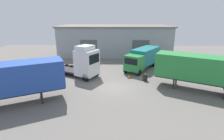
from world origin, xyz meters
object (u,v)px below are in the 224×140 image
object	(u,v)px
oil_drum	(145,77)
gravel_pile	(44,64)
traffic_cone	(129,76)
container_trailer_grey	(6,80)
box_truck_green	(143,58)
tractor_unit_white	(84,63)
container_trailer_green	(202,69)

from	to	relation	value
oil_drum	gravel_pile	bearing A→B (deg)	162.80
oil_drum	traffic_cone	world-z (taller)	oil_drum
gravel_pile	container_trailer_grey	bearing A→B (deg)	-83.25
box_truck_green	container_trailer_grey	world-z (taller)	container_trailer_grey
box_truck_green	gravel_pile	xyz separation A→B (m)	(-15.14, -0.80, -0.85)
tractor_unit_white	oil_drum	size ratio (longest dim) A/B	7.73
gravel_pile	traffic_cone	bearing A→B (deg)	-16.25
container_trailer_green	tractor_unit_white	bearing A→B (deg)	10.80
container_trailer_green	container_trailer_grey	bearing A→B (deg)	39.42
tractor_unit_white	container_trailer_green	size ratio (longest dim) A/B	0.72
container_trailer_green	traffic_cone	xyz separation A→B (m)	(-7.37, 3.85, -2.24)
box_truck_green	traffic_cone	bearing A→B (deg)	5.99
tractor_unit_white	oil_drum	bearing A→B (deg)	21.05
box_truck_green	oil_drum	xyz separation A→B (m)	(-0.44, -5.34, -1.34)
oil_drum	traffic_cone	xyz separation A→B (m)	(-1.96, 0.84, -0.19)
tractor_unit_white	traffic_cone	xyz separation A→B (m)	(5.92, -0.26, -1.77)
container_trailer_grey	oil_drum	world-z (taller)	container_trailer_grey
container_trailer_grey	gravel_pile	bearing A→B (deg)	69.54
container_trailer_grey	box_truck_green	bearing A→B (deg)	14.18
oil_drum	traffic_cone	bearing A→B (deg)	156.89
oil_drum	traffic_cone	distance (m)	2.14
container_trailer_green	traffic_cone	bearing A→B (deg)	0.38
container_trailer_green	gravel_pile	bearing A→B (deg)	7.37
container_trailer_grey	traffic_cone	bearing A→B (deg)	6.67
container_trailer_green	box_truck_green	world-z (taller)	container_trailer_green
tractor_unit_white	container_trailer_grey	world-z (taller)	tractor_unit_white
traffic_cone	gravel_pile	bearing A→B (deg)	163.75
tractor_unit_white	oil_drum	world-z (taller)	tractor_unit_white
box_truck_green	oil_drum	distance (m)	5.53
oil_drum	tractor_unit_white	bearing A→B (deg)	172.10
tractor_unit_white	box_truck_green	xyz separation A→B (m)	(8.32, 4.25, -0.25)
tractor_unit_white	oil_drum	distance (m)	8.11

